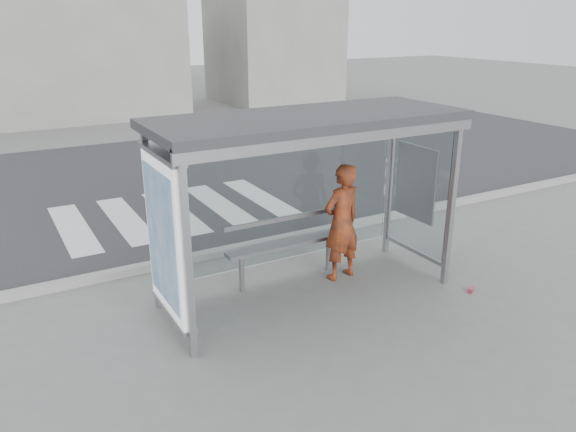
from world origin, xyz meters
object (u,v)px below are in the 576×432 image
object	(u,v)px
person	(342,222)
bench	(286,244)
bus_shelter	(282,164)
soda_can	(471,290)

from	to	relation	value
person	bench	bearing A→B (deg)	-31.37
bus_shelter	bench	size ratio (longest dim) A/B	2.19
person	soda_can	bearing A→B (deg)	127.41
person	bus_shelter	bearing A→B (deg)	1.21
bus_shelter	person	bearing A→B (deg)	9.49
person	bench	world-z (taller)	person
bench	soda_can	distance (m)	2.80
person	bench	distance (m)	0.90
person	soda_can	size ratio (longest dim) A/B	13.80
bus_shelter	soda_can	xyz separation A→B (m)	(2.51, -1.17, -1.95)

